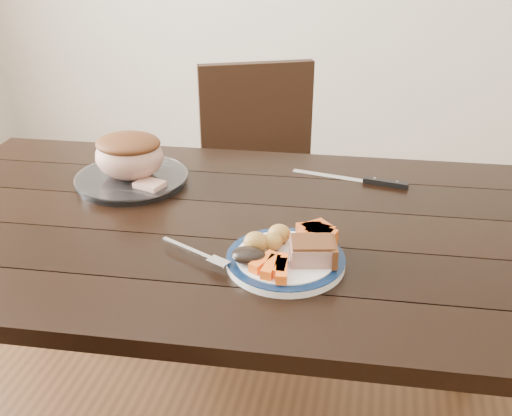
% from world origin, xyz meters
% --- Properties ---
extents(dining_table, '(1.66, 1.01, 0.75)m').
position_xyz_m(dining_table, '(0.00, 0.00, 0.66)').
color(dining_table, black).
rests_on(dining_table, ground).
extents(chair_far, '(0.56, 0.56, 0.93)m').
position_xyz_m(chair_far, '(-0.06, 0.73, 0.52)').
color(chair_far, black).
rests_on(chair_far, ground).
extents(dinner_plate, '(0.25, 0.25, 0.02)m').
position_xyz_m(dinner_plate, '(0.17, -0.16, 0.76)').
color(dinner_plate, white).
rests_on(dinner_plate, dining_table).
extents(plate_rim, '(0.25, 0.25, 0.02)m').
position_xyz_m(plate_rim, '(0.17, -0.16, 0.77)').
color(plate_rim, '#0B1D3B').
rests_on(plate_rim, dinner_plate).
extents(serving_platter, '(0.29, 0.29, 0.02)m').
position_xyz_m(serving_platter, '(-0.30, 0.15, 0.76)').
color(serving_platter, white).
rests_on(serving_platter, dining_table).
extents(pork_slice, '(0.10, 0.09, 0.04)m').
position_xyz_m(pork_slice, '(0.23, -0.16, 0.79)').
color(pork_slice, tan).
rests_on(pork_slice, dinner_plate).
extents(roasted_potatoes, '(0.09, 0.09, 0.04)m').
position_xyz_m(roasted_potatoes, '(0.13, -0.14, 0.79)').
color(roasted_potatoes, gold).
rests_on(roasted_potatoes, dinner_plate).
extents(carrot_batons, '(0.08, 0.09, 0.02)m').
position_xyz_m(carrot_batons, '(0.16, -0.22, 0.78)').
color(carrot_batons, '#FF6115').
rests_on(carrot_batons, dinner_plate).
extents(pumpkin_wedges, '(0.09, 0.09, 0.04)m').
position_xyz_m(pumpkin_wedges, '(0.23, -0.10, 0.79)').
color(pumpkin_wedges, '#EC591A').
rests_on(pumpkin_wedges, dinner_plate).
extents(dark_mushroom, '(0.07, 0.05, 0.03)m').
position_xyz_m(dark_mushroom, '(0.11, -0.20, 0.79)').
color(dark_mushroom, black).
rests_on(dark_mushroom, dinner_plate).
extents(fork, '(0.17, 0.09, 0.00)m').
position_xyz_m(fork, '(-0.00, -0.19, 0.77)').
color(fork, silver).
rests_on(fork, dinner_plate).
extents(roast_joint, '(0.18, 0.16, 0.12)m').
position_xyz_m(roast_joint, '(-0.30, 0.15, 0.83)').
color(roast_joint, tan).
rests_on(roast_joint, serving_platter).
extents(cut_slice, '(0.08, 0.07, 0.02)m').
position_xyz_m(cut_slice, '(-0.23, 0.09, 0.78)').
color(cut_slice, tan).
rests_on(cut_slice, serving_platter).
extents(carving_knife, '(0.32, 0.07, 0.01)m').
position_xyz_m(carving_knife, '(0.33, 0.29, 0.76)').
color(carving_knife, silver).
rests_on(carving_knife, dining_table).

